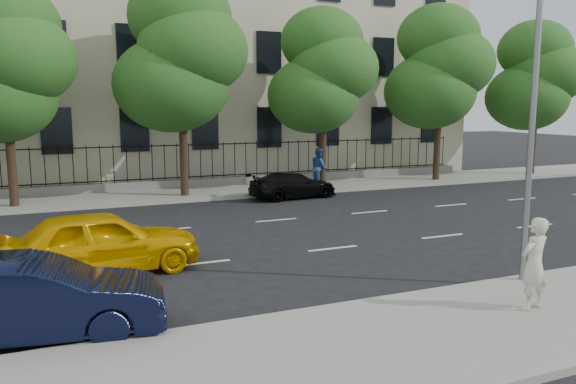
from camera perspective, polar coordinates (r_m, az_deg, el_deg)
name	(u,v)px	position (r m, az deg, el deg)	size (l,w,h in m)	color
ground	(378,271)	(14.69, 9.16, -7.95)	(120.00, 120.00, 0.00)	black
near_sidewalk	(491,324)	(11.67, 19.93, -12.49)	(60.00, 4.00, 0.15)	gray
far_sidewalk	(222,192)	(27.26, -6.70, 0.04)	(60.00, 4.00, 0.15)	gray
lane_markings	(302,233)	(18.73, 1.38, -4.15)	(49.60, 4.62, 0.01)	silver
masonry_building	(177,24)	(35.94, -11.19, 16.35)	(34.60, 12.11, 18.50)	beige
iron_fence	(212,176)	(28.80, -7.68, 1.64)	(30.00, 0.50, 2.20)	slate
street_light	(518,64)	(14.29, 22.32, 11.94)	(0.25, 3.32, 8.05)	slate
tree_b	(5,63)	(25.31, -26.79, 11.60)	(5.53, 5.12, 8.97)	#382619
tree_c	(181,55)	(25.93, -10.82, 13.54)	(5.89, 5.50, 9.80)	#382619
tree_d	(323,72)	(28.24, 3.54, 12.11)	(5.34, 4.94, 8.84)	#382619
tree_e	(439,68)	(32.01, 15.08, 12.09)	(5.71, 5.31, 9.46)	#382619
tree_f	(536,76)	(36.70, 23.85, 10.69)	(5.52, 5.12, 9.01)	#382619
yellow_taxi	(102,242)	(14.85, -18.39, -4.84)	(1.93, 4.80, 1.64)	#E4A500
navy_sedan	(33,300)	(11.21, -24.46, -9.94)	(1.61, 4.61, 1.52)	black
black_sedan	(293,185)	(25.57, 0.52, 0.71)	(1.68, 4.13, 1.20)	black
woman_near	(534,264)	(12.26, 23.73, -6.69)	(0.69, 0.45, 1.88)	beige
pedestrian_far	(319,167)	(28.16, 3.19, 2.53)	(0.95, 0.74, 1.95)	navy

